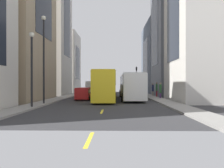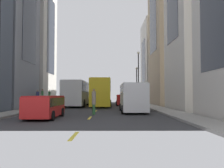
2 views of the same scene
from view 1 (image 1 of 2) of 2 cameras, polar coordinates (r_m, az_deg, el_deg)
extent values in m
plane|color=#333335|center=(28.10, -1.13, -4.23)|extent=(39.38, 39.38, 0.00)
cube|color=gray|center=(28.65, 12.40, -3.99)|extent=(2.01, 44.00, 0.15)
cube|color=gray|center=(29.10, -14.43, -3.93)|extent=(2.01, 44.00, 0.15)
cube|color=yellow|center=(49.05, -0.27, -2.35)|extent=(0.16, 2.00, 0.01)
cube|color=yellow|center=(42.06, -0.46, -2.76)|extent=(0.16, 2.00, 0.01)
cube|color=yellow|center=(35.08, -0.73, -3.34)|extent=(0.16, 2.00, 0.01)
cube|color=yellow|center=(28.10, -1.13, -4.21)|extent=(0.16, 2.00, 0.01)
cube|color=yellow|center=(21.13, -1.79, -5.66)|extent=(0.16, 2.00, 0.01)
cube|color=yellow|center=(14.19, -3.11, -8.51)|extent=(0.16, 2.00, 0.01)
cube|color=yellow|center=(7.38, -7.05, -16.67)|extent=(0.16, 2.00, 0.01)
cube|color=#4C5666|center=(43.80, 16.23, 7.47)|extent=(9.18, 11.59, 15.47)
cube|color=#1E232D|center=(43.80, 16.23, 7.47)|extent=(9.27, 6.38, 8.51)
cube|color=slate|center=(35.10, 21.49, 15.89)|extent=(9.96, 7.85, 23.35)
cube|color=#1E232D|center=(35.10, 21.49, 15.89)|extent=(10.05, 4.32, 12.84)
cube|color=beige|center=(26.19, 27.95, 19.31)|extent=(8.66, 8.00, 21.49)
cube|color=#1E232D|center=(26.19, 27.95, 19.31)|extent=(8.75, 4.40, 11.82)
cube|color=beige|center=(45.70, -14.39, 6.26)|extent=(6.17, 7.96, 14.03)
cube|color=#1E232D|center=(45.70, -14.39, 6.26)|extent=(6.24, 4.38, 7.72)
cube|color=beige|center=(38.67, -18.56, 21.05)|extent=(6.28, 7.68, 31.89)
cube|color=#1E232D|center=(38.67, -18.56, 21.05)|extent=(6.35, 4.22, 17.54)
cube|color=silver|center=(25.44, 5.82, -0.68)|extent=(2.55, 11.82, 3.00)
cube|color=black|center=(25.44, 5.82, 1.23)|extent=(2.60, 10.88, 1.20)
cube|color=beige|center=(25.47, 5.82, 2.79)|extent=(2.45, 11.35, 0.08)
cylinder|color=black|center=(22.00, 9.70, -4.14)|extent=(0.46, 1.00, 1.00)
cylinder|color=black|center=(21.77, 3.57, -4.18)|extent=(0.46, 1.00, 1.00)
cylinder|color=black|center=(29.25, 7.49, -3.07)|extent=(0.46, 1.00, 1.00)
cylinder|color=black|center=(29.07, 2.89, -3.09)|extent=(0.46, 1.00, 1.00)
cube|color=yellow|center=(24.84, -1.78, -0.51)|extent=(2.45, 13.72, 3.30)
cube|color=black|center=(24.84, -1.78, 1.47)|extent=(2.50, 12.62, 1.48)
cube|color=gold|center=(24.88, -1.78, 3.39)|extent=(2.35, 13.17, 0.08)
cylinder|color=black|center=(20.63, 0.81, -4.75)|extent=(0.44, 0.76, 0.76)
cylinder|color=black|center=(20.76, -5.45, -4.72)|extent=(0.44, 0.76, 0.76)
cylinder|color=black|center=(29.12, 0.82, -3.32)|extent=(0.44, 0.76, 0.76)
cylinder|color=black|center=(29.21, -3.61, -3.31)|extent=(0.44, 0.76, 0.76)
cube|color=white|center=(37.19, -5.96, -1.08)|extent=(2.05, 6.19, 2.30)
cube|color=black|center=(37.18, -5.96, 0.09)|extent=(2.09, 5.69, 0.69)
cube|color=silver|center=(37.18, -5.96, 0.76)|extent=(1.97, 5.94, 0.08)
cylinder|color=black|center=(35.22, -4.81, -2.75)|extent=(0.37, 0.72, 0.72)
cylinder|color=black|center=(35.45, -7.85, -2.74)|extent=(0.37, 0.72, 0.72)
cylinder|color=black|center=(39.03, -4.25, -2.47)|extent=(0.37, 0.72, 0.72)
cylinder|color=black|center=(39.24, -7.00, -2.46)|extent=(0.37, 0.72, 0.72)
cube|color=red|center=(24.96, -8.67, -2.85)|extent=(1.73, 4.09, 1.33)
cube|color=black|center=(24.95, -8.67, -2.08)|extent=(1.76, 3.76, 0.56)
cube|color=#A91A1A|center=(24.93, -8.67, -1.23)|extent=(1.66, 3.93, 0.08)
cylinder|color=black|center=(23.62, -7.28, -4.30)|extent=(0.31, 0.62, 0.62)
cylinder|color=black|center=(23.90, -11.06, -4.25)|extent=(0.31, 0.62, 0.62)
cylinder|color=black|center=(26.13, -6.49, -3.87)|extent=(0.31, 0.62, 0.62)
cylinder|color=black|center=(26.38, -9.92, -3.84)|extent=(0.31, 0.62, 0.62)
cube|color=red|center=(42.25, 3.65, -1.66)|extent=(1.73, 4.63, 1.28)
cube|color=black|center=(42.24, 3.66, -1.22)|extent=(1.77, 4.26, 0.54)
cube|color=#A91A1A|center=(42.24, 3.66, -0.74)|extent=(1.66, 4.45, 0.08)
cylinder|color=black|center=(40.89, 4.87, -2.42)|extent=(0.31, 0.62, 0.62)
cylinder|color=black|center=(40.81, 2.63, -2.43)|extent=(0.31, 0.62, 0.62)
cylinder|color=black|center=(43.75, 4.61, -2.25)|extent=(0.31, 0.62, 0.62)
cylinder|color=black|center=(43.67, 2.52, -2.26)|extent=(0.31, 0.62, 0.62)
cylinder|color=gray|center=(31.05, 12.52, -2.89)|extent=(0.27, 0.27, 0.70)
cylinder|color=navy|center=(31.01, 12.52, -1.24)|extent=(0.36, 0.36, 1.09)
sphere|color=#8C6647|center=(31.00, 12.52, -0.03)|extent=(0.21, 0.21, 0.21)
cylinder|color=#593372|center=(26.00, 14.78, -3.48)|extent=(0.23, 0.23, 0.70)
cylinder|color=#336B38|center=(25.96, 14.78, -1.40)|extent=(0.31, 0.31, 1.18)
sphere|color=beige|center=(25.95, 14.78, 0.16)|extent=(0.24, 0.24, 0.24)
cylinder|color=#336B38|center=(39.41, -0.67, -2.38)|extent=(0.25, 0.25, 0.81)
cylinder|color=gray|center=(39.37, -0.67, -1.02)|extent=(0.33, 0.33, 1.06)
sphere|color=#8C6647|center=(39.37, -0.67, -0.10)|extent=(0.21, 0.21, 0.21)
cylinder|color=maroon|center=(28.79, 13.68, -2.95)|extent=(0.21, 0.21, 0.88)
cylinder|color=#336B38|center=(28.75, 13.68, -1.03)|extent=(0.29, 0.29, 1.05)
sphere|color=#8C6647|center=(28.75, 13.68, 0.25)|extent=(0.24, 0.24, 0.24)
cylinder|color=black|center=(43.72, 7.58, 0.84)|extent=(0.14, 0.14, 5.04)
cube|color=black|center=(43.86, 7.58, 4.72)|extent=(0.32, 0.32, 0.90)
sphere|color=red|center=(44.05, 7.55, 5.03)|extent=(0.20, 0.20, 0.20)
sphere|color=orange|center=(44.03, 7.55, 4.70)|extent=(0.20, 0.20, 0.20)
sphere|color=green|center=(44.01, 7.55, 4.38)|extent=(0.20, 0.20, 0.20)
cylinder|color=black|center=(19.88, -20.39, 6.54)|extent=(0.18, 0.18, 8.42)
sphere|color=silver|center=(20.83, -20.40, 18.63)|extent=(0.44, 0.44, 0.44)
cylinder|color=black|center=(17.30, -23.62, 3.52)|extent=(0.18, 0.18, 6.03)
sphere|color=silver|center=(17.78, -23.63, 13.85)|extent=(0.44, 0.44, 0.44)
camera|label=2|loc=(58.25, -1.50, -0.36)|focal=37.54mm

